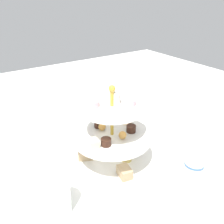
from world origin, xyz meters
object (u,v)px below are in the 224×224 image
object	(u,v)px
water_glass_tall_right	(57,194)
teacup_with_saucer	(193,170)
tiered_serving_stand	(112,141)
butter_knife_left	(41,141)
water_glass_short_left	(179,142)

from	to	relation	value
water_glass_tall_right	teacup_with_saucer	bearing A→B (deg)	-14.83
tiered_serving_stand	water_glass_tall_right	world-z (taller)	tiered_serving_stand
teacup_with_saucer	butter_knife_left	world-z (taller)	teacup_with_saucer
tiered_serving_stand	water_glass_short_left	xyz separation A→B (m)	(0.23, -0.08, -0.05)
tiered_serving_stand	water_glass_tall_right	bearing A→B (deg)	-158.33
tiered_serving_stand	teacup_with_saucer	xyz separation A→B (m)	(0.16, -0.19, -0.06)
water_glass_short_left	butter_knife_left	size ratio (longest dim) A/B	0.40
water_glass_tall_right	tiered_serving_stand	bearing A→B (deg)	21.67
water_glass_tall_right	water_glass_short_left	size ratio (longest dim) A/B	1.68
tiered_serving_stand	butter_knife_left	world-z (taller)	tiered_serving_stand
water_glass_tall_right	butter_knife_left	size ratio (longest dim) A/B	0.68
tiered_serving_stand	butter_knife_left	bearing A→B (deg)	121.62
water_glass_tall_right	butter_knife_left	distance (m)	0.35
water_glass_short_left	teacup_with_saucer	bearing A→B (deg)	-118.87
water_glass_short_left	butter_knife_left	distance (m)	0.50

